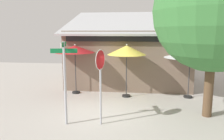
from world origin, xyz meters
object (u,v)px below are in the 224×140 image
object	(u,v)px
patio_umbrella_crimson_left	(75,50)
patio_umbrella_ivory_right	(190,54)
shade_tree	(221,13)
patio_umbrella_mustard_center	(127,51)
street_sign_post	(65,74)
stop_sign	(100,73)

from	to	relation	value
patio_umbrella_crimson_left	patio_umbrella_ivory_right	size ratio (longest dim) A/B	1.04
patio_umbrella_ivory_right	shade_tree	distance (m)	3.20
patio_umbrella_mustard_center	patio_umbrella_ivory_right	size ratio (longest dim) A/B	1.05
patio_umbrella_crimson_left	street_sign_post	bearing A→B (deg)	-78.82
patio_umbrella_mustard_center	stop_sign	bearing A→B (deg)	-101.11
patio_umbrella_mustard_center	shade_tree	xyz separation A→B (m)	(3.56, -2.42, 1.60)
stop_sign	shade_tree	xyz separation A→B (m)	(4.27, 1.20, 2.12)
stop_sign	patio_umbrella_mustard_center	size ratio (longest dim) A/B	1.00
patio_umbrella_crimson_left	patio_umbrella_ivory_right	distance (m)	5.92
stop_sign	patio_umbrella_crimson_left	bearing A→B (deg)	117.42
street_sign_post	patio_umbrella_ivory_right	size ratio (longest dim) A/B	1.16
patio_umbrella_crimson_left	patio_umbrella_ivory_right	world-z (taller)	patio_umbrella_crimson_left
shade_tree	street_sign_post	bearing A→B (deg)	-166.23
stop_sign	patio_umbrella_mustard_center	bearing A→B (deg)	78.89
patio_umbrella_crimson_left	patio_umbrella_mustard_center	xyz separation A→B (m)	(2.77, -0.35, 0.00)
patio_umbrella_crimson_left	patio_umbrella_mustard_center	bearing A→B (deg)	-7.27
street_sign_post	stop_sign	bearing A→B (deg)	6.86
street_sign_post	patio_umbrella_crimson_left	world-z (taller)	street_sign_post
patio_umbrella_crimson_left	shade_tree	xyz separation A→B (m)	(6.33, -2.77, 1.60)
patio_umbrella_crimson_left	shade_tree	bearing A→B (deg)	-23.62
patio_umbrella_crimson_left	stop_sign	bearing A→B (deg)	-62.58
stop_sign	shade_tree	world-z (taller)	shade_tree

